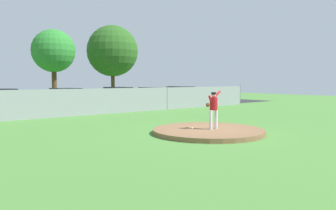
{
  "coord_description": "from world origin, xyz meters",
  "views": [
    {
      "loc": [
        -10.02,
        -9.5,
        2.21
      ],
      "look_at": [
        0.05,
        2.73,
        1.04
      ],
      "focal_mm": 35.02,
      "sensor_mm": 36.0,
      "label": 1
    }
  ],
  "objects_px": {
    "pitcher_youth": "(213,106)",
    "parked_car_teal": "(66,100)",
    "parked_car_white": "(154,97)",
    "parked_car_burgundy": "(181,96)",
    "traffic_cone_orange": "(91,105)",
    "baseball": "(192,128)",
    "parked_car_silver": "(118,98)",
    "parked_car_charcoal": "(0,102)"
  },
  "relations": [
    {
      "from": "pitcher_youth",
      "to": "parked_car_teal",
      "type": "bearing_deg",
      "value": 91.41
    },
    {
      "from": "pitcher_youth",
      "to": "parked_car_white",
      "type": "height_order",
      "value": "pitcher_youth"
    },
    {
      "from": "pitcher_youth",
      "to": "parked_car_burgundy",
      "type": "xyz_separation_m",
      "value": [
        10.82,
        14.22,
        -0.35
      ]
    },
    {
      "from": "pitcher_youth",
      "to": "parked_car_white",
      "type": "bearing_deg",
      "value": 61.84
    },
    {
      "from": "pitcher_youth",
      "to": "parked_car_white",
      "type": "distance_m",
      "value": 16.16
    },
    {
      "from": "traffic_cone_orange",
      "to": "parked_car_teal",
      "type": "bearing_deg",
      "value": -178.82
    },
    {
      "from": "parked_car_burgundy",
      "to": "parked_car_teal",
      "type": "bearing_deg",
      "value": 177.1
    },
    {
      "from": "baseball",
      "to": "parked_car_teal",
      "type": "relative_size",
      "value": 0.02
    },
    {
      "from": "parked_car_silver",
      "to": "parked_car_white",
      "type": "relative_size",
      "value": 0.92
    },
    {
      "from": "parked_car_teal",
      "to": "baseball",
      "type": "bearing_deg",
      "value": -91.23
    },
    {
      "from": "pitcher_youth",
      "to": "traffic_cone_orange",
      "type": "distance_m",
      "value": 14.96
    },
    {
      "from": "parked_car_charcoal",
      "to": "traffic_cone_orange",
      "type": "xyz_separation_m",
      "value": [
        6.65,
        0.12,
        -0.54
      ]
    },
    {
      "from": "parked_car_white",
      "to": "parked_car_charcoal",
      "type": "bearing_deg",
      "value": 177.83
    },
    {
      "from": "parked_car_teal",
      "to": "traffic_cone_orange",
      "type": "bearing_deg",
      "value": 1.18
    },
    {
      "from": "parked_car_white",
      "to": "parked_car_burgundy",
      "type": "xyz_separation_m",
      "value": [
        3.19,
        -0.02,
        0.01
      ]
    },
    {
      "from": "parked_car_silver",
      "to": "parked_car_white",
      "type": "bearing_deg",
      "value": -4.61
    },
    {
      "from": "parked_car_charcoal",
      "to": "parked_car_white",
      "type": "relative_size",
      "value": 0.91
    },
    {
      "from": "parked_car_teal",
      "to": "parked_car_white",
      "type": "bearing_deg",
      "value": -3.94
    },
    {
      "from": "baseball",
      "to": "traffic_cone_orange",
      "type": "xyz_separation_m",
      "value": [
        2.38,
        14.25,
        0.04
      ]
    },
    {
      "from": "pitcher_youth",
      "to": "parked_car_teal",
      "type": "relative_size",
      "value": 0.37
    },
    {
      "from": "parked_car_teal",
      "to": "parked_car_charcoal",
      "type": "bearing_deg",
      "value": -179.08
    },
    {
      "from": "parked_car_charcoal",
      "to": "parked_car_burgundy",
      "type": "xyz_separation_m",
      "value": [
        15.76,
        -0.49,
        -0.01
      ]
    },
    {
      "from": "baseball",
      "to": "parked_car_silver",
      "type": "xyz_separation_m",
      "value": [
        4.72,
        13.95,
        0.59
      ]
    },
    {
      "from": "pitcher_youth",
      "to": "parked_car_burgundy",
      "type": "bearing_deg",
      "value": 52.74
    },
    {
      "from": "parked_car_teal",
      "to": "parked_car_burgundy",
      "type": "relative_size",
      "value": 1.05
    },
    {
      "from": "parked_car_charcoal",
      "to": "parked_car_burgundy",
      "type": "distance_m",
      "value": 15.77
    },
    {
      "from": "baseball",
      "to": "parked_car_silver",
      "type": "height_order",
      "value": "parked_car_silver"
    },
    {
      "from": "parked_car_silver",
      "to": "parked_car_charcoal",
      "type": "height_order",
      "value": "same"
    },
    {
      "from": "parked_car_charcoal",
      "to": "parked_car_teal",
      "type": "relative_size",
      "value": 0.98
    },
    {
      "from": "baseball",
      "to": "parked_car_burgundy",
      "type": "height_order",
      "value": "parked_car_burgundy"
    },
    {
      "from": "pitcher_youth",
      "to": "parked_car_silver",
      "type": "xyz_separation_m",
      "value": [
        4.05,
        14.53,
        -0.33
      ]
    },
    {
      "from": "traffic_cone_orange",
      "to": "pitcher_youth",
      "type": "bearing_deg",
      "value": -96.58
    },
    {
      "from": "parked_car_silver",
      "to": "pitcher_youth",
      "type": "bearing_deg",
      "value": -105.59
    },
    {
      "from": "baseball",
      "to": "parked_car_white",
      "type": "xyz_separation_m",
      "value": [
        8.29,
        13.66,
        0.57
      ]
    },
    {
      "from": "parked_car_white",
      "to": "parked_car_burgundy",
      "type": "distance_m",
      "value": 3.19
    },
    {
      "from": "traffic_cone_orange",
      "to": "parked_car_burgundy",
      "type": "bearing_deg",
      "value": -3.83
    },
    {
      "from": "parked_car_teal",
      "to": "traffic_cone_orange",
      "type": "relative_size",
      "value": 7.91
    },
    {
      "from": "baseball",
      "to": "parked_car_charcoal",
      "type": "height_order",
      "value": "parked_car_charcoal"
    },
    {
      "from": "parked_car_charcoal",
      "to": "parked_car_silver",
      "type": "bearing_deg",
      "value": -1.2
    },
    {
      "from": "pitcher_youth",
      "to": "parked_car_teal",
      "type": "distance_m",
      "value": 14.8
    },
    {
      "from": "baseball",
      "to": "parked_car_charcoal",
      "type": "distance_m",
      "value": 14.78
    },
    {
      "from": "baseball",
      "to": "parked_car_silver",
      "type": "distance_m",
      "value": 14.74
    }
  ]
}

